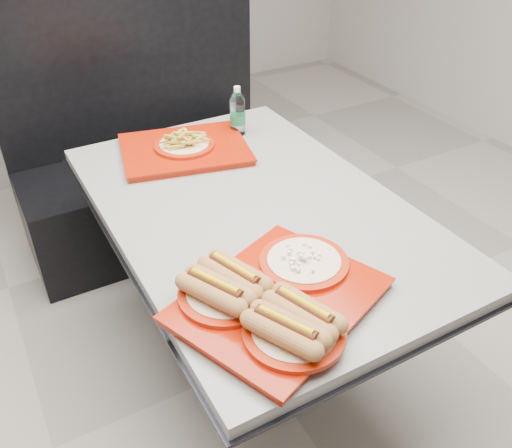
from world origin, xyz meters
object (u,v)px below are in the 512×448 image
diner_table (254,246)px  booth_bench (150,161)px  tray_near (273,297)px  water_bottle (238,114)px  tray_far (184,146)px

diner_table → booth_bench: 1.11m
tray_near → water_bottle: (0.40, 0.95, 0.05)m
booth_bench → water_bottle: bearing=-70.7°
water_bottle → tray_near: bearing=-112.8°
booth_bench → tray_far: booth_bench is taller
booth_bench → water_bottle: size_ratio=6.79×
tray_far → water_bottle: size_ratio=2.71×
booth_bench → tray_near: booth_bench is taller
diner_table → tray_far: 0.50m
booth_bench → tray_far: (-0.05, -0.64, 0.38)m
tray_far → water_bottle: (0.26, 0.05, 0.06)m
booth_bench → tray_far: size_ratio=2.50×
diner_table → booth_bench: (0.00, 1.09, -0.18)m
diner_table → tray_far: (-0.05, 0.46, 0.19)m
diner_table → water_bottle: (0.21, 0.51, 0.25)m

